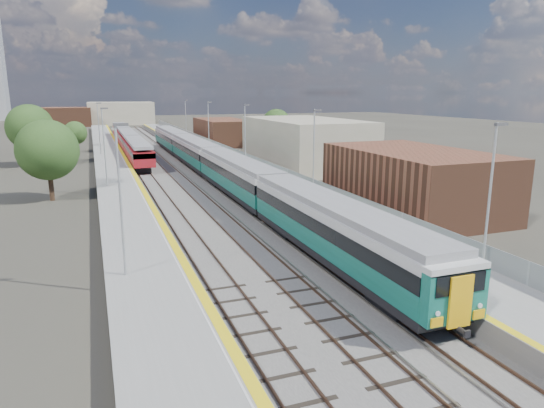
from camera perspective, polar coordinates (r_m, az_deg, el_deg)
ground at (r=67.52m, az=-10.53°, el=4.33°), size 320.00×320.00×0.00m
ballast_bed at (r=69.63m, az=-12.72°, el=4.51°), size 10.50×155.00×0.06m
tracks at (r=71.34m, az=-12.43°, el=4.78°), size 8.96×160.00×0.17m
platform_right at (r=70.92m, az=-6.68°, el=5.30°), size 4.70×155.00×8.52m
platform_left at (r=69.00m, az=-18.35°, el=4.50°), size 4.30×155.00×8.52m
buildings at (r=154.59m, az=-23.41°, el=12.22°), size 72.00×185.50×40.00m
green_train at (r=55.98m, az=-6.98°, el=5.03°), size 2.89×80.54×3.19m
red_train at (r=87.56m, az=-16.60°, el=7.26°), size 2.68×54.36×3.38m
tree_a at (r=49.22m, az=-24.91°, el=5.78°), size 5.56×5.56×7.54m
tree_b at (r=74.07m, az=-26.59°, el=8.06°), size 6.20×6.20×8.40m
tree_c at (r=88.61m, az=-22.15°, el=7.75°), size 3.87×3.87×5.24m
tree_d at (r=87.76m, az=0.51°, el=9.42°), size 5.23×5.23×7.09m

